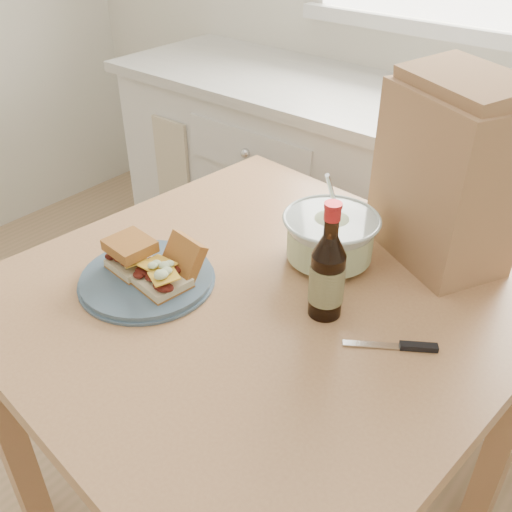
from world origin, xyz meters
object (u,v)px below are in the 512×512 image
Objects in this scene: plate at (147,279)px; coleslaw_bowl at (330,239)px; dining_table at (257,338)px; paper_bag at (447,179)px; beer_bottle at (327,274)px.

coleslaw_bowl is (0.25, 0.32, 0.05)m from plate.
paper_bag reaches higher than dining_table.
coleslaw_bowl is at bearing 83.05° from dining_table.
beer_bottle is (0.35, 0.16, 0.09)m from plate.
paper_bag is (0.21, 0.38, 0.31)m from dining_table.
paper_bag is at bearing 66.17° from dining_table.
dining_table is at bearing -102.22° from coleslaw_bowl.
coleslaw_bowl reaches higher than dining_table.
beer_bottle reaches higher than dining_table.
paper_bag is at bearing 46.94° from coleslaw_bowl.
paper_bag is at bearing 70.10° from beer_bottle.
beer_bottle reaches higher than coleslaw_bowl.
paper_bag is (0.07, 0.34, 0.10)m from beer_bottle.
dining_table is 2.87× the size of paper_bag.
paper_bag is (0.42, 0.50, 0.18)m from plate.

